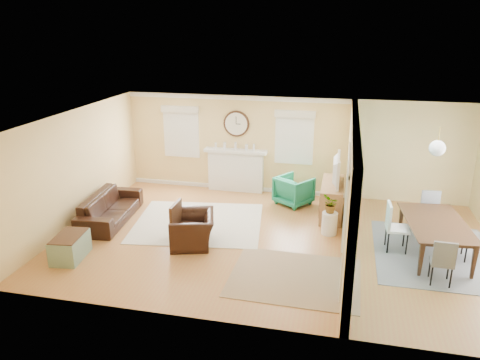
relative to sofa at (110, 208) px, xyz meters
name	(u,v)px	position (x,y,z in m)	size (l,w,h in m)	color
floor	(274,240)	(3.88, -0.23, -0.32)	(9.00, 9.00, 0.00)	#B0793D
wall_back	(292,147)	(3.88, 2.77, 0.98)	(9.00, 0.02, 2.60)	#DEBE78
wall_front	(244,249)	(3.88, -3.23, 0.98)	(9.00, 0.02, 2.60)	#DEBE78
wall_left	(76,168)	(-0.62, -0.23, 0.98)	(0.02, 6.00, 2.60)	#DEBE78
ceiling	(277,120)	(3.88, -0.23, 2.28)	(9.00, 6.00, 0.02)	white
partition	(351,181)	(5.39, 0.05, 1.04)	(0.17, 6.00, 2.60)	#DEBE78
fireplace	(236,170)	(2.38, 2.65, 0.28)	(1.70, 0.30, 1.17)	white
wall_clock	(236,124)	(2.38, 2.74, 1.53)	(0.70, 0.07, 0.70)	#40271A
window_left	(181,128)	(0.83, 2.73, 1.34)	(1.05, 0.13, 1.42)	white
window_right	(294,134)	(3.93, 2.73, 1.34)	(1.05, 0.13, 1.42)	white
pendant	(437,148)	(6.88, -0.23, 1.88)	(0.30, 0.30, 0.55)	gold
rug_cream	(198,223)	(2.04, 0.30, -0.31)	(2.87, 2.49, 0.02)	beige
rug_jute	(295,277)	(4.49, -1.65, -0.31)	(2.32, 1.90, 0.01)	tan
rug_grey	(434,254)	(7.10, -0.14, -0.31)	(2.30, 2.88, 0.01)	slate
sofa	(110,208)	(0.00, 0.00, 0.00)	(2.17, 0.85, 0.63)	black
eames_chair	(192,229)	(2.25, -0.76, 0.01)	(1.02, 0.89, 0.66)	black
green_chair	(294,190)	(4.05, 1.98, 0.05)	(0.78, 0.80, 0.73)	#0B805B
trunk	(70,247)	(0.11, -1.88, -0.07)	(0.61, 0.90, 0.49)	gray
credenza	(332,199)	(5.01, 1.48, 0.08)	(0.52, 1.52, 0.80)	#A47E4F
tv	(333,170)	(4.99, 1.48, 0.82)	(1.18, 0.15, 0.68)	black
garden_stool	(329,223)	(5.01, 0.37, -0.07)	(0.34, 0.34, 0.50)	white
potted_plant	(331,204)	(5.01, 0.37, 0.38)	(0.36, 0.31, 0.40)	#337F33
dining_table	(436,238)	(7.10, -0.14, 0.03)	(2.00, 1.12, 0.70)	#40271A
dining_chair_n	(432,210)	(7.16, 0.93, 0.22)	(0.44, 0.44, 0.91)	slate
dining_chair_s	(442,257)	(7.01, -1.26, 0.19)	(0.40, 0.40, 0.87)	slate
dining_chair_w	(398,223)	(6.36, -0.12, 0.27)	(0.47, 0.47, 1.00)	white
dining_chair_e	(478,232)	(7.81, -0.21, 0.28)	(0.46, 0.46, 1.01)	slate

